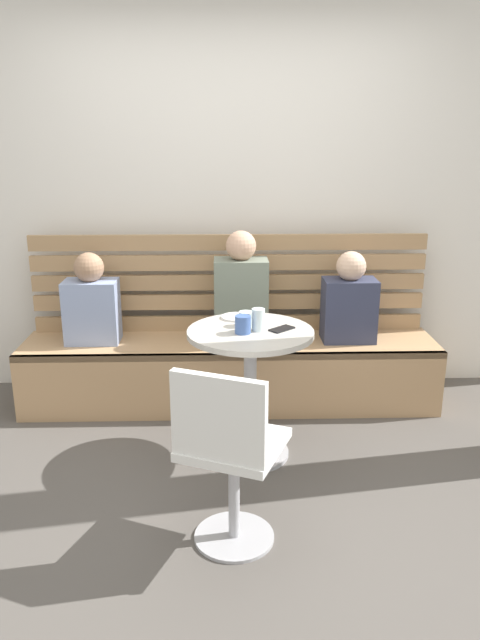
% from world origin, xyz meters
% --- Properties ---
extents(ground, '(8.00, 8.00, 0.00)m').
position_xyz_m(ground, '(0.00, 0.00, 0.00)').
color(ground, '#514C47').
extents(back_wall, '(5.20, 0.10, 2.90)m').
position_xyz_m(back_wall, '(0.00, 1.64, 1.45)').
color(back_wall, silver).
rests_on(back_wall, ground).
extents(booth_bench, '(2.70, 0.52, 0.44)m').
position_xyz_m(booth_bench, '(0.00, 1.20, 0.22)').
color(booth_bench, tan).
rests_on(booth_bench, ground).
extents(booth_backrest, '(2.65, 0.04, 0.66)m').
position_xyz_m(booth_backrest, '(0.00, 1.44, 0.78)').
color(booth_backrest, '#A68157').
rests_on(booth_backrest, booth_bench).
extents(cafe_table, '(0.68, 0.68, 0.74)m').
position_xyz_m(cafe_table, '(0.10, 0.51, 0.52)').
color(cafe_table, '#ADADB2').
rests_on(cafe_table, ground).
extents(white_chair, '(0.52, 0.52, 0.85)m').
position_xyz_m(white_chair, '(-0.02, -0.30, 0.46)').
color(white_chair, '#ADADB2').
rests_on(white_chair, ground).
extents(person_adult, '(0.34, 0.22, 0.73)m').
position_xyz_m(person_adult, '(0.07, 1.19, 0.76)').
color(person_adult, slate).
rests_on(person_adult, booth_bench).
extents(person_child_left, '(0.34, 0.22, 0.59)m').
position_xyz_m(person_child_left, '(-0.89, 1.22, 0.70)').
color(person_child_left, '#8C9EC6').
rests_on(person_child_left, booth_bench).
extents(person_child_middle, '(0.34, 0.22, 0.59)m').
position_xyz_m(person_child_middle, '(0.77, 1.20, 0.70)').
color(person_child_middle, '#333851').
rests_on(person_child_middle, booth_bench).
extents(cup_mug_blue, '(0.08, 0.08, 0.09)m').
position_xyz_m(cup_mug_blue, '(0.06, 0.46, 0.79)').
color(cup_mug_blue, '#3D5B9E').
rests_on(cup_mug_blue, cafe_table).
extents(cup_glass_short, '(0.08, 0.08, 0.08)m').
position_xyz_m(cup_glass_short, '(0.08, 0.58, 0.78)').
color(cup_glass_short, silver).
rests_on(cup_glass_short, cafe_table).
extents(cup_glass_tall, '(0.07, 0.07, 0.12)m').
position_xyz_m(cup_glass_tall, '(0.14, 0.50, 0.80)').
color(cup_glass_tall, silver).
rests_on(cup_glass_tall, cafe_table).
extents(plate_small, '(0.17, 0.17, 0.01)m').
position_xyz_m(plate_small, '(0.03, 0.73, 0.75)').
color(plate_small, white).
rests_on(plate_small, cafe_table).
extents(phone_on_table, '(0.15, 0.15, 0.01)m').
position_xyz_m(phone_on_table, '(0.27, 0.51, 0.74)').
color(phone_on_table, black).
rests_on(phone_on_table, cafe_table).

